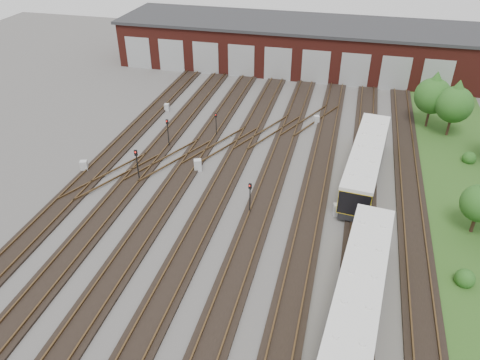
# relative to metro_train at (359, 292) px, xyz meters

# --- Properties ---
(ground) EXTENTS (120.00, 120.00, 0.00)m
(ground) POSITION_rel_metro_train_xyz_m (-10.00, 4.74, -1.84)
(ground) COLOR #4B4845
(ground) RESTS_ON ground
(track_network) EXTENTS (30.40, 70.00, 0.33)m
(track_network) POSITION_rel_metro_train_xyz_m (-10.17, 5.33, -1.73)
(track_network) COLOR black
(track_network) RESTS_ON ground
(maintenance_shed) EXTENTS (51.00, 12.50, 6.35)m
(maintenance_shed) POSITION_rel_metro_train_xyz_m (-10.01, 44.71, 1.37)
(maintenance_shed) COLOR #511A14
(maintenance_shed) RESTS_ON ground
(grass_verge) EXTENTS (8.00, 55.00, 0.05)m
(grass_verge) POSITION_rel_metro_train_xyz_m (9.00, 14.74, -1.81)
(grass_verge) COLOR #244D19
(grass_verge) RESTS_ON ground
(metro_train) EXTENTS (4.02, 46.41, 2.94)m
(metro_train) POSITION_rel_metro_train_xyz_m (0.00, 0.00, 0.00)
(metro_train) COLOR black
(metro_train) RESTS_ON ground
(signal_mast_0) EXTENTS (0.24, 0.22, 3.02)m
(signal_mast_0) POSITION_rel_metro_train_xyz_m (-19.16, 17.45, 0.09)
(signal_mast_0) COLOR black
(signal_mast_0) RESTS_ON ground
(signal_mast_1) EXTENTS (0.29, 0.27, 3.07)m
(signal_mast_1) POSITION_rel_metro_train_xyz_m (-19.46, 10.92, 0.15)
(signal_mast_1) COLOR black
(signal_mast_1) RESTS_ON ground
(signal_mast_2) EXTENTS (0.23, 0.21, 2.62)m
(signal_mast_2) POSITION_rel_metro_train_xyz_m (-15.20, 20.85, -0.16)
(signal_mast_2) COLOR black
(signal_mast_2) RESTS_ON ground
(signal_mast_3) EXTENTS (0.26, 0.25, 2.88)m
(signal_mast_3) POSITION_rel_metro_train_xyz_m (-8.70, 8.44, 0.01)
(signal_mast_3) COLOR black
(signal_mast_3) RESTS_ON ground
(relay_cabinet_0) EXTENTS (0.77, 0.70, 1.06)m
(relay_cabinet_0) POSITION_rel_metro_train_xyz_m (-25.00, 11.15, -1.31)
(relay_cabinet_0) COLOR #B3B6B9
(relay_cabinet_0) RESTS_ON ground
(relay_cabinet_1) EXTENTS (0.56, 0.48, 0.85)m
(relay_cabinet_1) POSITION_rel_metro_train_xyz_m (-22.68, 25.71, -1.41)
(relay_cabinet_1) COLOR #B3B6B9
(relay_cabinet_1) RESTS_ON ground
(relay_cabinet_2) EXTENTS (0.84, 0.78, 1.13)m
(relay_cabinet_2) POSITION_rel_metro_train_xyz_m (-14.88, 13.79, -1.27)
(relay_cabinet_2) COLOR #B3B6B9
(relay_cabinet_2) RESTS_ON ground
(relay_cabinet_3) EXTENTS (0.68, 0.63, 0.91)m
(relay_cabinet_3) POSITION_rel_metro_train_xyz_m (-5.37, 26.52, -1.38)
(relay_cabinet_3) COLOR #B3B6B9
(relay_cabinet_3) RESTS_ON ground
(relay_cabinet_4) EXTENTS (0.73, 0.66, 1.05)m
(relay_cabinet_4) POSITION_rel_metro_train_xyz_m (-1.89, 9.97, -1.31)
(relay_cabinet_4) COLOR #B3B6B9
(relay_cabinet_4) RESTS_ON ground
(tree_0) EXTENTS (3.78, 3.78, 6.26)m
(tree_0) POSITION_rel_metro_train_xyz_m (6.34, 28.68, 2.19)
(tree_0) COLOR #342117
(tree_0) RESTS_ON ground
(tree_1) EXTENTS (3.70, 3.70, 6.14)m
(tree_1) POSITION_rel_metro_train_xyz_m (8.29, 27.00, 2.11)
(tree_1) COLOR #342117
(tree_1) RESTS_ON ground
(bush_0) EXTENTS (1.32, 1.32, 1.32)m
(bush_0) POSITION_rel_metro_train_xyz_m (6.87, 4.33, -1.17)
(bush_0) COLOR #1E4614
(bush_0) RESTS_ON ground
(bush_1) EXTENTS (1.48, 1.48, 1.48)m
(bush_1) POSITION_rel_metro_train_xyz_m (9.37, 32.16, -1.09)
(bush_1) COLOR #1E4614
(bush_1) RESTS_ON ground
(bush_2) EXTENTS (1.27, 1.27, 1.27)m
(bush_2) POSITION_rel_metro_train_xyz_m (9.65, 21.56, -1.20)
(bush_2) COLOR #1E4614
(bush_2) RESTS_ON ground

